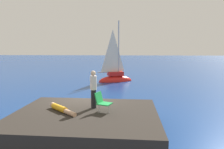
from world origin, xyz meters
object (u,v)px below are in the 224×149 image
person_sunbather (61,109)px  person_standing (93,88)px  beach_chair (102,101)px  sailboat_near (115,78)px

person_sunbather → person_standing: (1.25, 0.59, 0.75)m
person_standing → beach_chair: size_ratio=2.03×
sailboat_near → beach_chair: 13.30m
person_sunbather → beach_chair: 1.71m
sailboat_near → person_standing: (-0.28, -12.76, 1.43)m
sailboat_near → beach_chair: sailboat_near is taller
person_standing → beach_chair: bearing=-128.1°
sailboat_near → person_standing: 12.84m
person_sunbather → beach_chair: size_ratio=1.75×
person_sunbather → sailboat_near: bearing=125.4°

